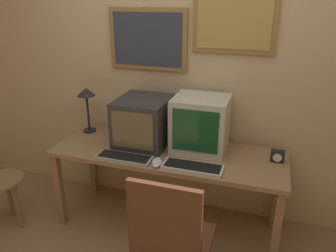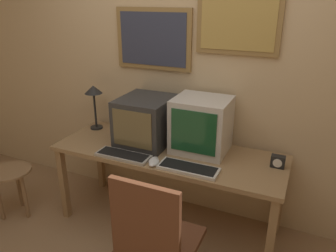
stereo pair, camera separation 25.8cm
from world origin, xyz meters
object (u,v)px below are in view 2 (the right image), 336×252
object	(u,v)px
monitor_left	(146,121)
keyboard_side	(188,168)
side_stool	(12,180)
desk_lamp	(94,94)
mouse_far_corner	(154,160)
keyboard_main	(123,155)
mouse_near_keyboard	(154,163)
monitor_right	(201,125)
desk_clock	(278,162)

from	to	relation	value
monitor_left	keyboard_side	distance (m)	0.61
keyboard_side	side_stool	size ratio (longest dim) A/B	0.96
desk_lamp	side_stool	world-z (taller)	desk_lamp
mouse_far_corner	keyboard_main	bearing A→B (deg)	-177.97
keyboard_side	mouse_near_keyboard	xyz separation A→B (m)	(-0.27, -0.04, 0.00)
keyboard_main	mouse_near_keyboard	xyz separation A→B (m)	(0.28, -0.02, 0.00)
mouse_near_keyboard	side_stool	distance (m)	1.40
keyboard_main	mouse_far_corner	size ratio (longest dim) A/B	3.87
monitor_right	desk_lamp	xyz separation A→B (m)	(-1.06, 0.04, 0.11)
mouse_near_keyboard	keyboard_main	bearing A→B (deg)	176.27
keyboard_main	mouse_near_keyboard	world-z (taller)	mouse_near_keyboard
keyboard_side	desk_lamp	size ratio (longest dim) A/B	1.07
mouse_near_keyboard	monitor_left	bearing A→B (deg)	125.26
keyboard_main	desk_clock	size ratio (longest dim) A/B	4.36
monitor_left	desk_lamp	distance (m)	0.60
monitor_left	keyboard_side	xyz separation A→B (m)	(0.50, -0.30, -0.19)
desk_lamp	keyboard_main	bearing A→B (deg)	-36.86
keyboard_side	mouse_near_keyboard	size ratio (longest dim) A/B	3.84
keyboard_main	desk_clock	bearing A→B (deg)	15.99
monitor_left	side_stool	world-z (taller)	monitor_left
monitor_right	mouse_near_keyboard	world-z (taller)	monitor_right
keyboard_side	side_stool	xyz separation A→B (m)	(-1.60, -0.23, -0.37)
desk_clock	side_stool	world-z (taller)	desk_clock
keyboard_main	keyboard_side	distance (m)	0.54
mouse_near_keyboard	monitor_right	bearing A→B (deg)	58.32
monitor_left	monitor_right	bearing A→B (deg)	5.94
desk_clock	desk_lamp	world-z (taller)	desk_lamp
keyboard_main	desk_clock	xyz separation A→B (m)	(1.13, 0.32, 0.03)
keyboard_main	mouse_far_corner	xyz separation A→B (m)	(0.26, 0.01, 0.01)
monitor_left	desk_clock	xyz separation A→B (m)	(1.09, 0.01, -0.15)
monitor_right	desk_clock	world-z (taller)	monitor_right
mouse_far_corner	desk_clock	distance (m)	0.92
side_stool	desk_lamp	bearing A→B (deg)	50.07
mouse_near_keyboard	mouse_far_corner	size ratio (longest dim) A/B	1.03
monitor_right	mouse_near_keyboard	bearing A→B (deg)	-121.68
monitor_left	desk_clock	bearing A→B (deg)	0.27
mouse_far_corner	side_stool	bearing A→B (deg)	-170.66
keyboard_main	desk_clock	world-z (taller)	desk_clock
mouse_near_keyboard	desk_lamp	distance (m)	0.98
desk_lamp	side_stool	xyz separation A→B (m)	(-0.52, -0.62, -0.69)
monitor_right	keyboard_side	xyz separation A→B (m)	(0.03, -0.35, -0.21)
mouse_near_keyboard	mouse_far_corner	bearing A→B (deg)	116.93
keyboard_main	mouse_far_corner	world-z (taller)	mouse_far_corner
keyboard_main	keyboard_side	world-z (taller)	same
desk_lamp	side_stool	distance (m)	1.06
monitor_left	side_stool	xyz separation A→B (m)	(-1.10, -0.53, -0.56)
mouse_near_keyboard	side_stool	xyz separation A→B (m)	(-1.33, -0.19, -0.38)
keyboard_main	side_stool	distance (m)	1.14
monitor_left	mouse_far_corner	size ratio (longest dim) A/B	4.11
side_stool	mouse_near_keyboard	bearing A→B (deg)	8.11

